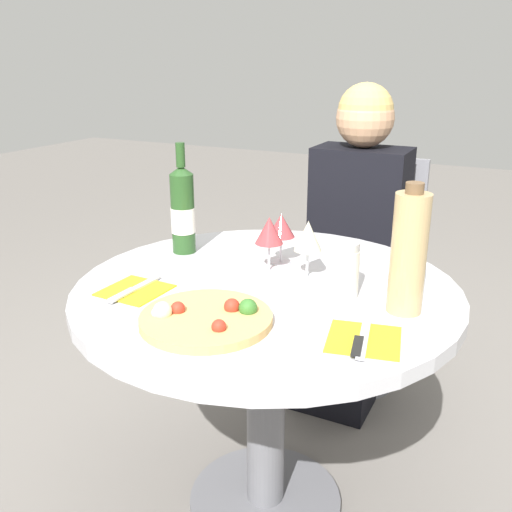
{
  "coord_description": "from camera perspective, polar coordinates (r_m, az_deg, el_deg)",
  "views": [
    {
      "loc": [
        0.59,
        -1.23,
        1.26
      ],
      "look_at": [
        0.0,
        -0.06,
        0.8
      ],
      "focal_mm": 40.0,
      "sensor_mm": 36.0,
      "label": 1
    }
  ],
  "objects": [
    {
      "name": "ground_plane",
      "position": [
        1.86,
        0.92,
        -23.34
      ],
      "size": [
        12.0,
        12.0,
        0.0
      ],
      "primitive_type": "plane",
      "color": "slate",
      "rests_on": "ground"
    },
    {
      "name": "dining_table",
      "position": [
        1.54,
        1.03,
        -7.7
      ],
      "size": [
        1.0,
        1.0,
        0.7
      ],
      "color": "slate",
      "rests_on": "ground_plane"
    },
    {
      "name": "place_setting_left",
      "position": [
        1.47,
        -12.08,
        -3.37
      ],
      "size": [
        0.15,
        0.19,
        0.01
      ],
      "color": "yellow",
      "rests_on": "dining_table"
    },
    {
      "name": "pizza_large",
      "position": [
        1.27,
        -5.03,
        -6.17
      ],
      "size": [
        0.3,
        0.3,
        0.05
      ],
      "color": "tan",
      "rests_on": "dining_table"
    },
    {
      "name": "sugar_shaker",
      "position": [
        1.41,
        8.83,
        -1.34
      ],
      "size": [
        0.07,
        0.07,
        0.14
      ],
      "color": "silver",
      "rests_on": "dining_table"
    },
    {
      "name": "wine_glass_front_right",
      "position": [
        1.49,
        5.23,
        1.91
      ],
      "size": [
        0.07,
        0.07,
        0.16
      ],
      "color": "silver",
      "rests_on": "dining_table"
    },
    {
      "name": "wine_bottle",
      "position": [
        1.7,
        -7.33,
        4.54
      ],
      "size": [
        0.07,
        0.07,
        0.33
      ],
      "color": "#23471E",
      "rests_on": "dining_table"
    },
    {
      "name": "chair_behind_diner",
      "position": [
        2.33,
        10.37,
        -2.01
      ],
      "size": [
        0.41,
        0.41,
        0.89
      ],
      "rotation": [
        0.0,
        0.0,
        3.14
      ],
      "color": "slate",
      "rests_on": "ground_plane"
    },
    {
      "name": "wine_glass_back_left",
      "position": [
        1.6,
        2.53,
        2.96
      ],
      "size": [
        0.08,
        0.08,
        0.14
      ],
      "color": "silver",
      "rests_on": "dining_table"
    },
    {
      "name": "seated_diner",
      "position": [
        2.16,
        9.5,
        -0.16
      ],
      "size": [
        0.34,
        0.43,
        1.18
      ],
      "rotation": [
        0.0,
        0.0,
        3.14
      ],
      "color": "black",
      "rests_on": "ground_plane"
    },
    {
      "name": "tall_carafe",
      "position": [
        1.32,
        14.99,
        0.26
      ],
      "size": [
        0.08,
        0.08,
        0.3
      ],
      "color": "tan",
      "rests_on": "dining_table"
    },
    {
      "name": "place_setting_right",
      "position": [
        1.22,
        10.69,
        -8.2
      ],
      "size": [
        0.18,
        0.19,
        0.01
      ],
      "color": "yellow",
      "rests_on": "dining_table"
    },
    {
      "name": "wine_glass_front_left",
      "position": [
        1.53,
        1.33,
        2.46
      ],
      "size": [
        0.08,
        0.08,
        0.15
      ],
      "color": "silver",
      "rests_on": "dining_table"
    }
  ]
}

